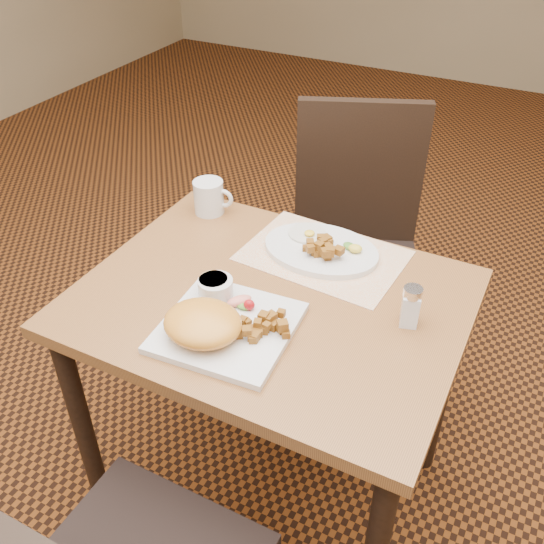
{
  "coord_description": "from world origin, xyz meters",
  "views": [
    {
      "loc": [
        0.51,
        -1.0,
        1.65
      ],
      "look_at": [
        0.0,
        0.0,
        0.82
      ],
      "focal_mm": 40.0,
      "sensor_mm": 36.0,
      "label": 1
    }
  ],
  "objects_px": {
    "plate_square": "(228,327)",
    "plate_oval": "(321,250)",
    "table": "(271,331)",
    "coffee_mug": "(210,197)",
    "salt_shaker": "(411,306)",
    "chair_far": "(356,238)"
  },
  "relations": [
    {
      "from": "plate_square",
      "to": "plate_oval",
      "type": "xyz_separation_m",
      "value": [
        0.06,
        0.37,
        0.0
      ]
    },
    {
      "from": "plate_oval",
      "to": "table",
      "type": "bearing_deg",
      "value": -98.81
    },
    {
      "from": "plate_square",
      "to": "coffee_mug",
      "type": "distance_m",
      "value": 0.52
    },
    {
      "from": "salt_shaker",
      "to": "plate_oval",
      "type": "bearing_deg",
      "value": 149.45
    },
    {
      "from": "coffee_mug",
      "to": "plate_square",
      "type": "bearing_deg",
      "value": -54.05
    },
    {
      "from": "salt_shaker",
      "to": "coffee_mug",
      "type": "relative_size",
      "value": 0.86
    },
    {
      "from": "chair_far",
      "to": "plate_square",
      "type": "relative_size",
      "value": 3.46
    },
    {
      "from": "table",
      "to": "coffee_mug",
      "type": "bearing_deg",
      "value": 141.07
    },
    {
      "from": "coffee_mug",
      "to": "table",
      "type": "bearing_deg",
      "value": -38.93
    },
    {
      "from": "plate_square",
      "to": "coffee_mug",
      "type": "bearing_deg",
      "value": 125.95
    },
    {
      "from": "plate_oval",
      "to": "salt_shaker",
      "type": "distance_m",
      "value": 0.33
    },
    {
      "from": "plate_square",
      "to": "plate_oval",
      "type": "distance_m",
      "value": 0.38
    },
    {
      "from": "table",
      "to": "plate_oval",
      "type": "distance_m",
      "value": 0.25
    },
    {
      "from": "table",
      "to": "coffee_mug",
      "type": "xyz_separation_m",
      "value": [
        -0.33,
        0.27,
        0.16
      ]
    },
    {
      "from": "chair_far",
      "to": "salt_shaker",
      "type": "bearing_deg",
      "value": 96.82
    },
    {
      "from": "table",
      "to": "plate_square",
      "type": "distance_m",
      "value": 0.19
    },
    {
      "from": "table",
      "to": "plate_oval",
      "type": "bearing_deg",
      "value": 81.19
    },
    {
      "from": "chair_far",
      "to": "plate_square",
      "type": "height_order",
      "value": "chair_far"
    },
    {
      "from": "table",
      "to": "coffee_mug",
      "type": "relative_size",
      "value": 7.75
    },
    {
      "from": "coffee_mug",
      "to": "plate_oval",
      "type": "bearing_deg",
      "value": -7.67
    },
    {
      "from": "table",
      "to": "plate_oval",
      "type": "relative_size",
      "value": 2.96
    },
    {
      "from": "table",
      "to": "chair_far",
      "type": "bearing_deg",
      "value": 90.94
    }
  ]
}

